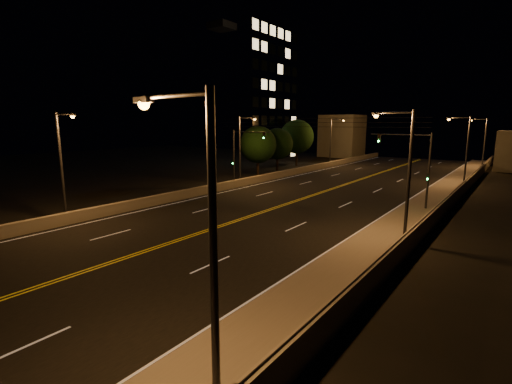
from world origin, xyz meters
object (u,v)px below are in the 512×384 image
Objects in this scene: streetlight_0 at (203,238)px; streetlight_3 at (483,140)px; streetlight_1 at (404,167)px; streetlight_5 at (242,146)px; streetlight_4 at (63,159)px; tree_1 at (277,144)px; streetlight_2 at (465,146)px; tree_0 at (258,145)px; tree_2 at (297,137)px; building_tower at (223,97)px; traffic_signal_left at (240,152)px; traffic_signal_right at (417,162)px; streetlight_6 at (332,138)px.

streetlight_0 and streetlight_3 have the same top height.
streetlight_1 and streetlight_5 have the same top height.
streetlight_3 is 1.00× the size of streetlight_5.
streetlight_4 is 1.23× the size of tree_1.
streetlight_2 is 25.68m from tree_1.
tree_2 is (-2.11, 14.53, 0.62)m from tree_0.
streetlight_5 is (-21.39, -14.74, 0.00)m from streetlight_2.
streetlight_5 is at bearing -120.92° from streetlight_3.
building_tower reaches higher than streetlight_5.
streetlight_4 is 1.16× the size of tree_0.
building_tower is (-20.28, 20.14, 7.38)m from streetlight_5.
streetlight_5 reaches higher than tree_1.
tree_1 is 0.83× the size of tree_2.
streetlight_0 is 22.69m from streetlight_4.
streetlight_1 is 1.00× the size of streetlight_3.
streetlight_0 and streetlight_4 have the same top height.
building_tower reaches higher than traffic_signal_left.
traffic_signal_left is at bearing 126.96° from streetlight_0.
building_tower reaches higher than streetlight_3.
streetlight_4 is 46.51m from building_tower.
traffic_signal_right is (-1.45, -37.34, -0.63)m from streetlight_3.
streetlight_5 reaches higher than traffic_signal_right.
streetlight_0 is at bearing -62.34° from tree_2.
streetlight_4 is 1.23× the size of traffic_signal_right.
streetlight_3 is 37.26m from tree_0.
tree_0 is (-23.10, 9.31, 0.29)m from traffic_signal_right.
streetlight_1 is 0.32× the size of building_tower.
streetlight_2 is 1.00× the size of streetlight_5.
streetlight_1 is 47.09m from streetlight_3.
streetlight_3 is 0.32× the size of building_tower.
streetlight_3 is 41.62m from streetlight_5.
streetlight_2 is 1.23× the size of traffic_signal_left.
streetlight_2 is 1.00× the size of streetlight_4.
streetlight_6 reaches higher than tree_1.
tree_1 is (-24.22, 16.08, 0.04)m from traffic_signal_right.
building_tower reaches higher than streetlight_6.
streetlight_2 reaches higher than tree_2.
streetlight_5 is at bearing 151.97° from streetlight_1.
tree_0 reaches higher than traffic_signal_left.
tree_2 is at bearing -153.15° from streetlight_3.
tree_0 reaches higher than traffic_signal_right.
streetlight_0 reaches higher than traffic_signal_left.
streetlight_4 is 19.48m from traffic_signal_left.
streetlight_2 is at bearing -26.24° from streetlight_6.
streetlight_3 is at bearing 26.00° from streetlight_6.
streetlight_4 is 0.32× the size of building_tower.
streetlight_6 is at bearing 30.17° from tree_2.
building_tower reaches higher than tree_1.
streetlight_1 is at bearing -81.58° from traffic_signal_right.
streetlight_6 is 26.93m from traffic_signal_left.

